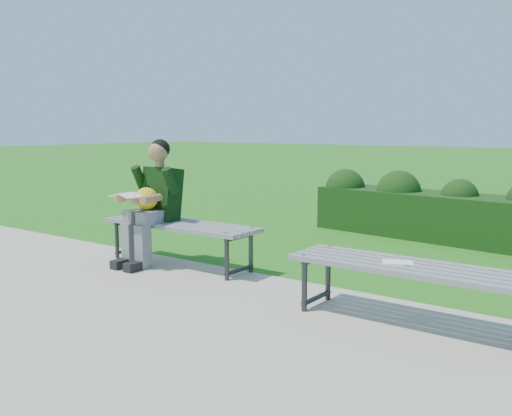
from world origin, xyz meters
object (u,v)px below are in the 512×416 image
at_px(hedge, 428,209).
at_px(bench_right, 410,272).
at_px(bench_left, 180,228).
at_px(paper_sheet, 398,262).
at_px(seated_boy, 153,198).

height_order(hedge, bench_right, hedge).
relative_size(hedge, bench_right, 1.84).
bearing_deg(hedge, bench_left, -116.00).
height_order(bench_right, paper_sheet, bench_right).
bearing_deg(bench_right, paper_sheet, -180.00).
height_order(seated_boy, paper_sheet, seated_boy).
xyz_separation_m(hedge, bench_left, (-1.53, -3.14, 0.03)).
distance_m(bench_left, bench_right, 2.65).
bearing_deg(bench_left, hedge, 64.00).
height_order(bench_left, paper_sheet, bench_left).
bearing_deg(bench_left, bench_right, -7.68).
bearing_deg(hedge, seated_boy, -119.52).
relative_size(seated_boy, paper_sheet, 4.95).
bearing_deg(seated_boy, bench_left, 17.45).
xyz_separation_m(hedge, seated_boy, (-1.83, -3.24, 0.33)).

